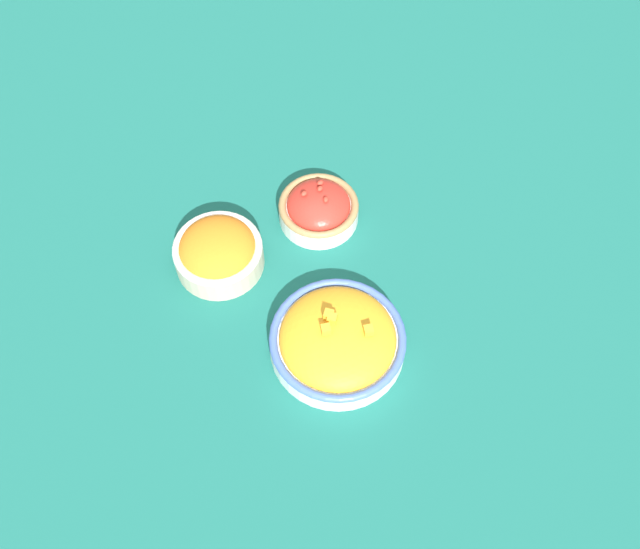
% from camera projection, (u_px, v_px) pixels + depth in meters
% --- Properties ---
extents(ground_plane, '(3.00, 3.00, 0.00)m').
position_uv_depth(ground_plane, '(320.00, 285.00, 1.07)').
color(ground_plane, '#196056').
extents(bowl_squash, '(0.19, 0.19, 0.07)m').
position_uv_depth(bowl_squash, '(338.00, 340.00, 0.99)').
color(bowl_squash, white).
rests_on(bowl_squash, ground_plane).
extents(bowl_cherry_tomatoes, '(0.13, 0.13, 0.06)m').
position_uv_depth(bowl_cherry_tomatoes, '(319.00, 208.00, 1.11)').
color(bowl_cherry_tomatoes, silver).
rests_on(bowl_cherry_tomatoes, ground_plane).
extents(bowl_carrots, '(0.13, 0.13, 0.07)m').
position_uv_depth(bowl_carrots, '(218.00, 251.00, 1.06)').
color(bowl_carrots, beige).
rests_on(bowl_carrots, ground_plane).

